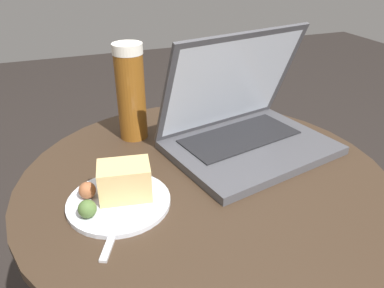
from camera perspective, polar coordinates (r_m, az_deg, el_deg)
The scene contains 5 objects.
table at distance 0.84m, azimuth 1.80°, elevation -12.57°, with size 0.74×0.74×0.52m.
laptop at distance 0.84m, azimuth 7.86°, elevation 2.83°, with size 0.39×0.33×0.26m.
beer_glass at distance 0.87m, azimuth -9.31°, elevation 7.77°, with size 0.07×0.07×0.22m.
snack_plate at distance 0.68m, azimuth -11.01°, elevation -7.03°, with size 0.18×0.18×0.07m.
fork at distance 0.65m, azimuth -11.09°, elevation -11.14°, with size 0.09×0.16×0.00m.
Camera 1 is at (-0.25, -0.58, 0.94)m, focal length 35.00 mm.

